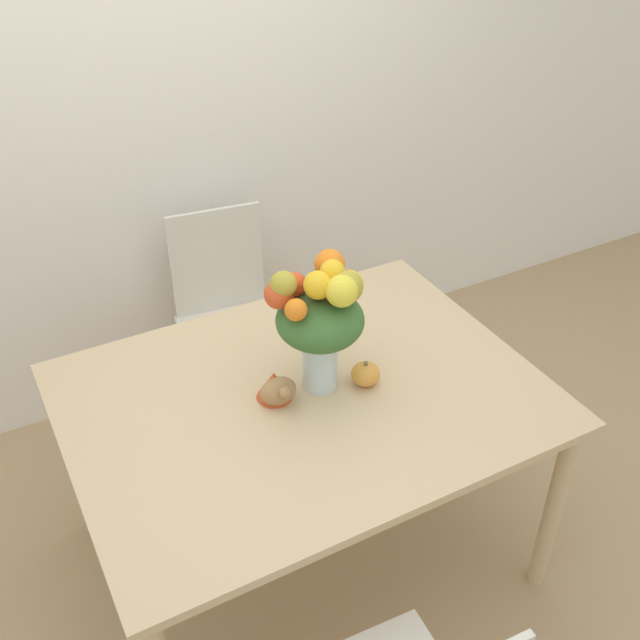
# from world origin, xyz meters

# --- Properties ---
(ground_plane) EXTENTS (12.00, 12.00, 0.00)m
(ground_plane) POSITION_xyz_m (0.00, 0.00, 0.00)
(ground_plane) COLOR tan
(wall_back) EXTENTS (8.00, 0.06, 2.70)m
(wall_back) POSITION_xyz_m (0.00, 1.23, 1.35)
(wall_back) COLOR white
(wall_back) RESTS_ON ground_plane
(dining_table) EXTENTS (1.46, 1.11, 0.77)m
(dining_table) POSITION_xyz_m (0.00, 0.00, 0.68)
(dining_table) COLOR #D1B284
(dining_table) RESTS_ON ground_plane
(flower_vase) EXTENTS (0.32, 0.27, 0.44)m
(flower_vase) POSITION_xyz_m (0.07, 0.02, 1.03)
(flower_vase) COLOR silver
(flower_vase) RESTS_ON dining_table
(pumpkin) EXTENTS (0.09, 0.09, 0.08)m
(pumpkin) POSITION_xyz_m (0.19, -0.05, 0.80)
(pumpkin) COLOR gold
(pumpkin) RESTS_ON dining_table
(turkey_figurine) EXTENTS (0.12, 0.15, 0.09)m
(turkey_figurine) POSITION_xyz_m (-0.09, 0.02, 0.81)
(turkey_figurine) COLOR #A87A4C
(turkey_figurine) RESTS_ON dining_table
(dining_chair_near_window) EXTENTS (0.47, 0.47, 0.92)m
(dining_chair_near_window) POSITION_xyz_m (0.10, 0.91, 0.47)
(dining_chair_near_window) COLOR silver
(dining_chair_near_window) RESTS_ON ground_plane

